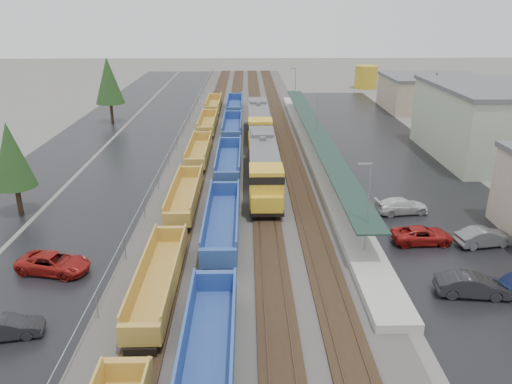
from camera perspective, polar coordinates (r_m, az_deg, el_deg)
ballast_strip at (r=77.82m, az=-1.21°, el=6.47°), size 20.00×160.00×0.08m
trackbed at (r=77.80m, az=-1.21°, el=6.55°), size 14.60×160.00×0.22m
west_parking_lot at (r=79.29m, az=-12.18°, el=6.25°), size 10.00×160.00×0.02m
west_road at (r=81.79m, az=-19.11°, el=6.01°), size 9.00×160.00×0.02m
east_commuter_lot at (r=70.74m, az=14.42°, el=4.33°), size 16.00×100.00×0.02m
station_platform at (r=68.63m, az=6.77°, el=4.98°), size 3.00×80.00×8.00m
chainlink_fence at (r=76.55m, az=-8.40°, el=7.22°), size 0.08×160.04×2.02m
distant_hills at (r=231.30m, az=10.39°, el=15.58°), size 301.00×140.00×25.20m
tree_west_near at (r=52.28m, az=-26.21°, el=3.79°), size 3.96×3.96×9.00m
tree_west_far at (r=89.34m, az=-16.51°, el=12.12°), size 4.84×4.84×11.00m
tree_east at (r=79.57m, az=19.71°, el=10.33°), size 4.40×4.40×10.00m
locomotive_lead at (r=54.75m, az=0.87°, el=3.08°), size 3.26×21.50×4.87m
locomotive_trail at (r=75.03m, az=0.32°, el=7.92°), size 3.26×21.50×4.87m
well_string_yellow at (r=50.28m, az=-8.07°, el=-0.49°), size 2.53×111.11×2.24m
well_string_blue at (r=52.06m, az=-3.42°, el=0.55°), size 2.83×105.20×2.51m
storage_tank at (r=126.34m, az=12.45°, el=12.71°), size 5.41×5.41×5.41m
parked_car_west_b at (r=34.82m, az=-26.56°, el=-13.71°), size 2.25×4.37×1.37m
parked_car_west_c at (r=41.01m, az=-22.13°, el=-7.55°), size 3.66×5.91×1.53m
parked_car_east_a at (r=38.26m, az=23.45°, el=-9.76°), size 2.24×5.08×1.62m
parked_car_east_b at (r=44.79m, az=18.46°, el=-4.71°), size 2.54×5.19×1.42m
parked_car_east_c at (r=50.44m, az=16.30°, el=-1.55°), size 2.79×5.42×1.50m
parked_car_east_e at (r=46.16m, az=24.62°, el=-4.72°), size 2.49×4.99×1.57m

